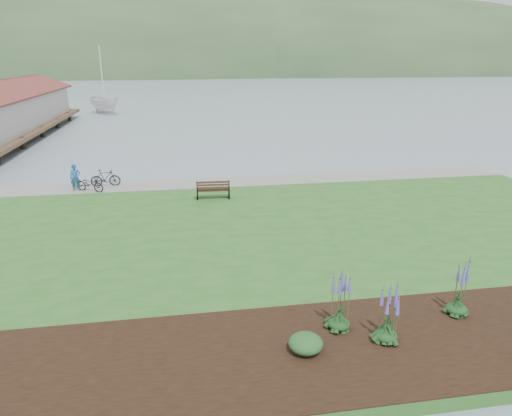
% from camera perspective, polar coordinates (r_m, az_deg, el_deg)
% --- Properties ---
extents(ground, '(600.00, 600.00, 0.00)m').
position_cam_1_polar(ground, '(21.14, -0.23, -2.65)').
color(ground, gray).
rests_on(ground, ground).
extents(lawn, '(34.00, 20.00, 0.40)m').
position_cam_1_polar(lawn, '(19.24, 0.72, -4.23)').
color(lawn, '#285E21').
rests_on(lawn, ground).
extents(shoreline_path, '(34.00, 2.20, 0.03)m').
position_cam_1_polar(shoreline_path, '(27.51, -2.53, 3.30)').
color(shoreline_path, gray).
rests_on(shoreline_path, lawn).
extents(garden_bed, '(24.00, 4.40, 0.04)m').
position_cam_1_polar(garden_bed, '(13.54, 20.02, -15.01)').
color(garden_bed, black).
rests_on(garden_bed, lawn).
extents(far_hillside, '(580.00, 80.00, 38.00)m').
position_cam_1_polar(far_hillside, '(191.01, -2.54, 16.28)').
color(far_hillside, '#32522E').
rests_on(far_hillside, ground).
extents(park_bench, '(1.76, 0.78, 1.07)m').
position_cam_1_polar(park_bench, '(24.17, -5.39, 2.35)').
color(park_bench, black).
rests_on(park_bench, lawn).
extents(person, '(0.73, 0.57, 1.81)m').
position_cam_1_polar(person, '(27.29, -21.68, 3.80)').
color(person, '#205693').
rests_on(person, lawn).
extents(bicycle_a, '(1.34, 1.82, 0.91)m').
position_cam_1_polar(bicycle_a, '(27.03, -20.07, 2.86)').
color(bicycle_a, black).
rests_on(bicycle_a, lawn).
extents(bicycle_b, '(0.52, 1.69, 1.01)m').
position_cam_1_polar(bicycle_b, '(27.82, -18.31, 3.59)').
color(bicycle_b, black).
rests_on(bicycle_b, lawn).
extents(sailboat, '(15.10, 15.14, 28.28)m').
position_cam_1_polar(sailboat, '(67.01, -18.26, 11.12)').
color(sailboat, silver).
rests_on(sailboat, ground).
extents(pannier, '(0.28, 0.35, 0.33)m').
position_cam_1_polar(pannier, '(28.24, -21.54, 2.73)').
color(pannier, yellow).
rests_on(pannier, lawn).
extents(echium_0, '(0.62, 0.62, 1.76)m').
position_cam_1_polar(echium_0, '(12.73, 16.13, -12.85)').
color(echium_0, '#153A17').
rests_on(echium_0, garden_bed).
extents(echium_1, '(0.62, 0.62, 1.91)m').
position_cam_1_polar(echium_1, '(14.64, 24.07, -9.58)').
color(echium_1, '#153A17').
rests_on(echium_1, garden_bed).
extents(echium_4, '(0.62, 0.62, 2.05)m').
position_cam_1_polar(echium_4, '(12.85, 10.51, -11.33)').
color(echium_4, '#153A17').
rests_on(echium_4, garden_bed).
extents(shrub_0, '(0.89, 0.89, 0.45)m').
position_cam_1_polar(shrub_0, '(12.22, 6.24, -16.47)').
color(shrub_0, '#1E4C21').
rests_on(shrub_0, garden_bed).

